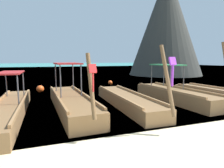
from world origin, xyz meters
name	(u,v)px	position (x,y,z in m)	size (l,w,h in m)	color
sea_water	(51,66)	(0.00, 62.11, 0.00)	(120.00, 120.00, 0.00)	#2DB29E
longtail_boat_orange_ribbon	(9,109)	(-3.81, 5.19, 0.32)	(1.08, 6.78, 2.30)	brown
longtail_boat_red_ribbon	(71,102)	(-1.43, 5.49, 0.37)	(1.52, 6.72, 2.41)	brown
longtail_boat_violet_ribbon	(126,100)	(1.14, 5.24, 0.29)	(1.32, 6.74, 2.69)	brown
longtail_boat_pink_ribbon	(175,94)	(3.98, 5.34, 0.38)	(1.57, 5.94, 2.90)	brown
karst_rock	(167,25)	(14.45, 20.92, 7.17)	(10.78, 10.31, 14.72)	#383833
mooring_buoy_near	(110,83)	(2.97, 12.79, 0.20)	(0.39, 0.39, 0.39)	#EA5119
mooring_buoy_far	(40,89)	(-2.78, 10.69, 0.25)	(0.49, 0.49, 0.49)	#EA5119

